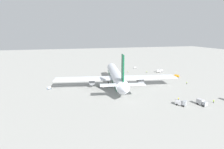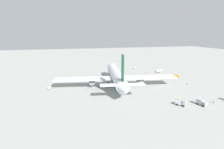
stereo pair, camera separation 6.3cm
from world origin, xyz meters
The scene contains 15 objects.
ground_plane centered at (0.00, 0.00, 0.00)m, with size 600.00×600.00×0.00m, color #9E9E99.
airliner centered at (-1.23, 0.15, 6.78)m, with size 70.02×79.17×23.92m.
service_truck_0 centered at (30.02, -49.58, 1.40)m, with size 4.16×7.26×2.45m.
service_truck_2 centered at (-43.79, -30.52, 1.56)m, with size 5.31×3.11×2.89m.
service_truck_3 centered at (-41.43, -20.88, 1.35)m, with size 5.31×4.90×2.77m.
service_van centered at (10.14, -53.35, 1.03)m, with size 4.46×4.28×1.97m.
baggage_cart_0 centered at (3.61, 42.85, 0.79)m, with size 2.76×2.90×1.44m.
baggage_cart_1 centered at (53.11, -35.47, 0.76)m, with size 2.03×3.28×1.38m.
ground_worker_0 centered at (-9.94, -47.83, 0.89)m, with size 0.41×0.41×1.75m.
ground_worker_1 centered at (30.25, -37.22, 0.87)m, with size 0.53×0.53×1.71m.
ground_worker_2 centered at (-42.91, -38.59, 0.91)m, with size 0.55×0.55×1.79m.
ground_worker_3 centered at (-35.23, -23.60, 0.84)m, with size 0.50×0.50×1.65m.
ground_worker_4 centered at (36.38, -21.80, 0.81)m, with size 0.52×0.52×1.61m.
traffic_cone_0 centered at (41.22, -2.71, 0.28)m, with size 0.36×0.36×0.55m, color orange.
traffic_cone_1 centered at (6.69, 41.51, 0.28)m, with size 0.36×0.36×0.55m, color orange.
Camera 2 is at (-112.47, 33.31, 34.53)m, focal length 29.14 mm.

